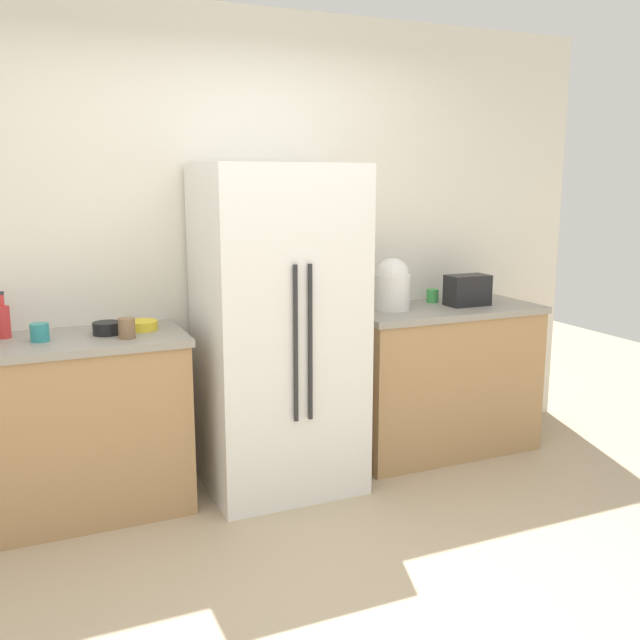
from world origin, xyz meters
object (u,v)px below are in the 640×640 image
(cup_d, at_px, (432,296))
(bottle_a, at_px, (3,321))
(bowl_b, at_px, (107,328))
(refrigerator, at_px, (278,330))
(bowl_a, at_px, (142,325))
(cup_a, at_px, (127,328))
(rice_cooker, at_px, (392,284))
(toaster, at_px, (467,290))
(cup_b, at_px, (40,332))

(cup_d, bearing_deg, bottle_a, -179.33)
(cup_d, xyz_separation_m, bowl_b, (-2.06, -0.15, -0.01))
(refrigerator, height_order, bottle_a, refrigerator)
(bottle_a, relative_size, bowl_a, 1.44)
(cup_a, bearing_deg, rice_cooker, 6.09)
(cup_a, relative_size, bowl_a, 0.63)
(refrigerator, relative_size, bowl_b, 12.68)
(cup_d, height_order, bowl_b, cup_d)
(bowl_a, xyz_separation_m, bowl_b, (-0.18, -0.04, 0.01))
(toaster, bearing_deg, bowl_b, 179.22)
(rice_cooker, bearing_deg, bowl_b, -178.74)
(cup_a, bearing_deg, toaster, 2.82)
(refrigerator, height_order, cup_d, refrigerator)
(rice_cooker, distance_m, cup_a, 1.62)
(cup_a, distance_m, cup_b, 0.42)
(bottle_a, height_order, bowl_a, bottle_a)
(cup_a, xyz_separation_m, bowl_a, (0.10, 0.17, -0.03))
(cup_a, height_order, cup_b, cup_a)
(toaster, bearing_deg, cup_a, -177.18)
(bottle_a, relative_size, cup_b, 2.59)
(bowl_b, bearing_deg, cup_d, 4.21)
(rice_cooker, relative_size, bottle_a, 1.34)
(toaster, height_order, bottle_a, bottle_a)
(cup_a, relative_size, bowl_b, 0.73)
(refrigerator, distance_m, bowl_a, 0.73)
(cup_a, distance_m, bowl_a, 0.21)
(rice_cooker, relative_size, cup_b, 3.48)
(toaster, relative_size, bowl_a, 1.63)
(rice_cooker, relative_size, cup_a, 3.06)
(bottle_a, height_order, cup_b, bottle_a)
(toaster, distance_m, rice_cooker, 0.52)
(cup_b, distance_m, bowl_a, 0.51)
(bottle_a, xyz_separation_m, cup_d, (2.54, 0.03, -0.05))
(cup_a, height_order, cup_d, cup_a)
(cup_d, bearing_deg, toaster, -52.13)
(cup_b, height_order, cup_d, cup_b)
(refrigerator, bearing_deg, bowl_b, 174.54)
(toaster, height_order, cup_a, toaster)
(bowl_a, bearing_deg, cup_b, -171.95)
(refrigerator, height_order, rice_cooker, refrigerator)
(refrigerator, xyz_separation_m, bowl_b, (-0.90, 0.09, 0.07))
(refrigerator, distance_m, bowl_b, 0.91)
(cup_d, bearing_deg, cup_a, -171.77)
(cup_a, distance_m, bowl_b, 0.16)
(toaster, distance_m, bowl_a, 2.02)
(refrigerator, xyz_separation_m, bottle_a, (-1.38, 0.21, 0.13))
(rice_cooker, bearing_deg, toaster, -7.56)
(cup_a, distance_m, cup_d, 2.00)
(refrigerator, height_order, toaster, refrigerator)
(bottle_a, bearing_deg, cup_a, -24.53)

